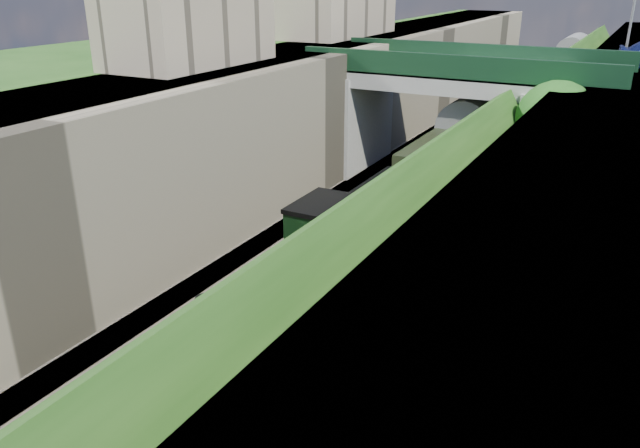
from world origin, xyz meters
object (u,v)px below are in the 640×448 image
at_px(tender, 389,228).
at_px(tree, 559,124).
at_px(locomotive, 293,304).
at_px(road_bridge, 471,111).

bearing_deg(tender, tree, 59.51).
bearing_deg(tender, locomotive, -90.00).
distance_m(tree, locomotive, 16.31).
height_order(road_bridge, locomotive, road_bridge).
distance_m(road_bridge, tree, 6.31).
bearing_deg(road_bridge, tree, -37.71).
xyz_separation_m(road_bridge, tender, (0.26, -11.85, -2.46)).
relative_size(road_bridge, locomotive, 1.56).
bearing_deg(tree, road_bridge, 142.29).
height_order(road_bridge, tree, road_bridge).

